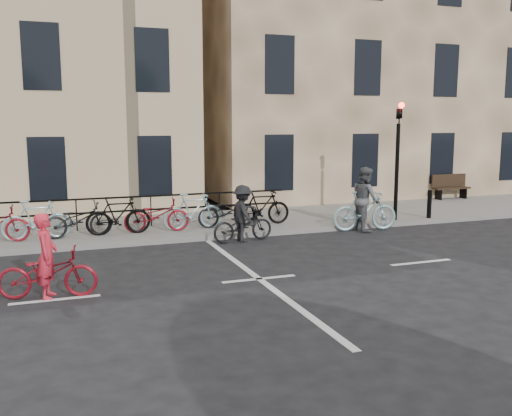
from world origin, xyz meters
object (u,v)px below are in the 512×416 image
object	(u,v)px
cyclist_grey	(365,205)
cyclist_dark	(243,219)
bench	(450,186)
cyclist_pink	(47,269)
traffic_light	(398,146)

from	to	relation	value
cyclist_grey	cyclist_dark	xyz separation A→B (m)	(-3.90, -0.19, -0.17)
bench	cyclist_dark	size ratio (longest dim) A/B	0.89
cyclist_pink	cyclist_dark	bearing A→B (deg)	-45.49
cyclist_pink	cyclist_dark	size ratio (longest dim) A/B	1.04
bench	cyclist_grey	world-z (taller)	cyclist_grey
cyclist_pink	cyclist_dark	distance (m)	6.04
bench	cyclist_pink	bearing A→B (deg)	-153.48
traffic_light	bench	world-z (taller)	traffic_light
cyclist_grey	traffic_light	bearing A→B (deg)	-61.09
traffic_light	cyclist_pink	size ratio (longest dim) A/B	2.09
traffic_light	cyclist_grey	bearing A→B (deg)	-159.22
cyclist_dark	bench	bearing A→B (deg)	-75.18
cyclist_dark	traffic_light	bearing A→B (deg)	-89.52
cyclist_pink	cyclist_grey	bearing A→B (deg)	-57.81
cyclist_grey	cyclist_dark	world-z (taller)	cyclist_grey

